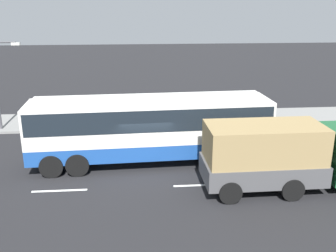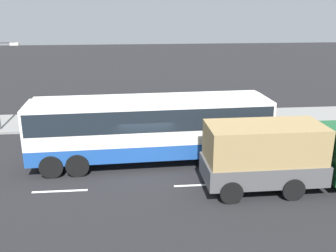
# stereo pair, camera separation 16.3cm
# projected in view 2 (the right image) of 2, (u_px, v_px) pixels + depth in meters

# --- Properties ---
(ground_plane) EXTENTS (120.00, 120.00, 0.00)m
(ground_plane) POSITION_uv_depth(u_px,v_px,m) (147.00, 169.00, 18.86)
(ground_plane) COLOR black
(sidewalk_curb) EXTENTS (80.00, 4.00, 0.15)m
(sidewalk_curb) POSITION_uv_depth(u_px,v_px,m) (142.00, 120.00, 26.42)
(sidewalk_curb) COLOR gray
(sidewalk_curb) RESTS_ON ground_plane
(lane_centreline) EXTENTS (33.89, 0.16, 0.01)m
(lane_centreline) POSITION_uv_depth(u_px,v_px,m) (143.00, 187.00, 16.93)
(lane_centreline) COLOR white
(lane_centreline) RESTS_ON ground_plane
(coach_bus) EXTENTS (12.06, 3.11, 3.37)m
(coach_bus) POSITION_uv_depth(u_px,v_px,m) (150.00, 123.00, 19.00)
(coach_bus) COLOR #1E4C9E
(coach_bus) RESTS_ON ground_plane
(cargo_truck) EXTENTS (7.48, 2.62, 2.95)m
(cargo_truck) POSITION_uv_depth(u_px,v_px,m) (287.00, 153.00, 16.49)
(cargo_truck) COLOR #19592D
(cargo_truck) RESTS_ON ground_plane
(pedestrian_near_curb) EXTENTS (0.32, 0.32, 1.63)m
(pedestrian_near_curb) POSITION_uv_depth(u_px,v_px,m) (152.00, 104.00, 26.62)
(pedestrian_near_curb) COLOR black
(pedestrian_near_curb) RESTS_ON sidewalk_curb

